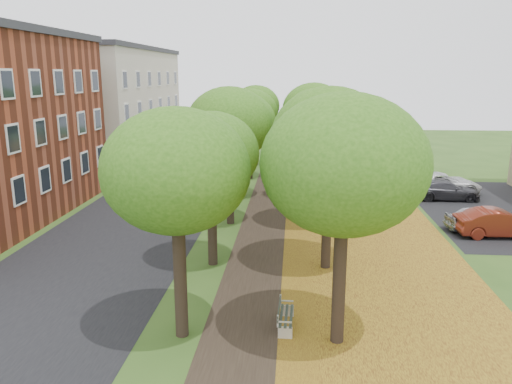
% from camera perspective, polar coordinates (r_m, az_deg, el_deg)
% --- Properties ---
extents(ground, '(120.00, 120.00, 0.00)m').
position_cam_1_polar(ground, '(16.11, -0.44, -16.30)').
color(ground, '#2D4C19').
rests_on(ground, ground).
extents(street_asphalt, '(8.00, 70.00, 0.01)m').
position_cam_1_polar(street_asphalt, '(31.26, -11.91, -1.68)').
color(street_asphalt, black).
rests_on(street_asphalt, ground).
extents(footpath, '(3.20, 70.00, 0.01)m').
position_cam_1_polar(footpath, '(30.05, 1.97, -2.00)').
color(footpath, black).
rests_on(footpath, ground).
extents(leaf_verge, '(7.50, 70.00, 0.01)m').
position_cam_1_polar(leaf_verge, '(30.26, 11.48, -2.15)').
color(leaf_verge, '#B39021').
rests_on(leaf_verge, ground).
extents(parking_lot, '(9.00, 16.00, 0.01)m').
position_cam_1_polar(parking_lot, '(33.35, 25.92, -1.82)').
color(parking_lot, black).
rests_on(parking_lot, ground).
extents(tree_row_west, '(4.39, 34.39, 6.97)m').
position_cam_1_polar(tree_row_west, '(29.29, -2.29, 7.71)').
color(tree_row_west, black).
rests_on(tree_row_west, ground).
extents(tree_row_east, '(4.39, 34.39, 6.97)m').
position_cam_1_polar(tree_row_east, '(29.12, 7.21, 7.59)').
color(tree_row_east, black).
rests_on(tree_row_east, ground).
extents(building_cream, '(10.30, 20.30, 10.40)m').
position_cam_1_polar(building_cream, '(50.42, -17.01, 9.68)').
color(building_cream, beige).
rests_on(building_cream, ground).
extents(bench, '(0.52, 1.62, 0.76)m').
position_cam_1_polar(bench, '(16.54, 3.29, -13.94)').
color(bench, '#27312A').
rests_on(bench, ground).
extents(car_silver, '(3.90, 1.94, 1.28)m').
position_cam_1_polar(car_silver, '(28.35, 24.50, -2.85)').
color(car_silver, '#A9A9AD').
rests_on(car_silver, ground).
extents(car_red, '(4.30, 1.67, 1.40)m').
position_cam_1_polar(car_red, '(27.76, 26.02, -3.20)').
color(car_red, maroon).
rests_on(car_red, ground).
extents(car_grey, '(4.32, 1.77, 1.25)m').
position_cam_1_polar(car_grey, '(34.50, 20.81, 0.21)').
color(car_grey, '#303035').
rests_on(car_grey, ground).
extents(car_white, '(5.45, 2.93, 1.45)m').
position_cam_1_polar(car_white, '(36.03, 20.41, 0.93)').
color(car_white, silver).
rests_on(car_white, ground).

